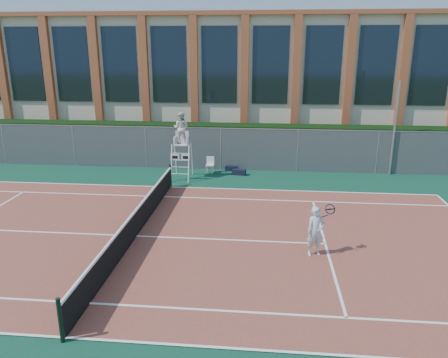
# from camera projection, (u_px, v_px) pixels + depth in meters

# --- Properties ---
(ground) EXTENTS (120.00, 120.00, 0.00)m
(ground) POSITION_uv_depth(u_px,v_px,m) (136.00, 237.00, 14.99)
(ground) COLOR #233814
(apron) EXTENTS (36.00, 20.00, 0.01)m
(apron) POSITION_uv_depth(u_px,v_px,m) (144.00, 225.00, 15.94)
(apron) COLOR #0E3D2D
(apron) RESTS_ON ground
(tennis_court) EXTENTS (23.77, 10.97, 0.02)m
(tennis_court) POSITION_uv_depth(u_px,v_px,m) (136.00, 236.00, 14.99)
(tennis_court) COLOR brown
(tennis_court) RESTS_ON apron
(tennis_net) EXTENTS (0.10, 11.30, 1.10)m
(tennis_net) POSITION_uv_depth(u_px,v_px,m) (135.00, 222.00, 14.84)
(tennis_net) COLOR black
(tennis_net) RESTS_ON ground
(fence) EXTENTS (40.00, 0.06, 2.20)m
(fence) POSITION_uv_depth(u_px,v_px,m) (183.00, 148.00, 23.05)
(fence) COLOR #595E60
(fence) RESTS_ON ground
(hedge) EXTENTS (40.00, 1.40, 2.20)m
(hedge) POSITION_uv_depth(u_px,v_px,m) (187.00, 144.00, 24.19)
(hedge) COLOR black
(hedge) RESTS_ON ground
(building) EXTENTS (45.00, 10.60, 8.22)m
(building) POSITION_uv_depth(u_px,v_px,m) (206.00, 78.00, 30.87)
(building) COLOR beige
(building) RESTS_ON ground
(steel_pole) EXTENTS (0.12, 0.12, 4.70)m
(steel_pole) POSITION_uv_depth(u_px,v_px,m) (394.00, 129.00, 21.60)
(steel_pole) COLOR #9EA0A5
(steel_pole) RESTS_ON ground
(umpire_chair) EXTENTS (0.93, 1.43, 3.33)m
(umpire_chair) POSITION_uv_depth(u_px,v_px,m) (181.00, 130.00, 20.97)
(umpire_chair) COLOR white
(umpire_chair) RESTS_ON ground
(plastic_chair) EXTENTS (0.43, 0.43, 0.86)m
(plastic_chair) POSITION_uv_depth(u_px,v_px,m) (210.00, 164.00, 22.37)
(plastic_chair) COLOR silver
(plastic_chair) RESTS_ON apron
(sports_bag_near) EXTENTS (0.71, 0.38, 0.29)m
(sports_bag_near) POSITION_uv_depth(u_px,v_px,m) (239.00, 172.00, 22.14)
(sports_bag_near) COLOR black
(sports_bag_near) RESTS_ON apron
(sports_bag_far) EXTENTS (0.64, 0.31, 0.25)m
(sports_bag_far) POSITION_uv_depth(u_px,v_px,m) (231.00, 168.00, 22.90)
(sports_bag_far) COLOR black
(sports_bag_far) RESTS_ON apron
(tennis_player) EXTENTS (0.94, 0.70, 1.60)m
(tennis_player) POSITION_uv_depth(u_px,v_px,m) (316.00, 231.00, 13.43)
(tennis_player) COLOR silver
(tennis_player) RESTS_ON tennis_court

